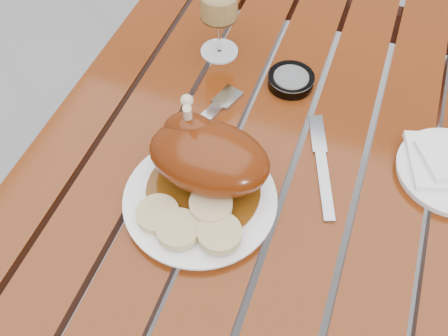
# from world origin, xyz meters

# --- Properties ---
(ground) EXTENTS (60.00, 60.00, 0.00)m
(ground) POSITION_xyz_m (0.00, 0.00, 0.00)
(ground) COLOR slate
(ground) RESTS_ON ground
(table) EXTENTS (0.80, 1.20, 0.75)m
(table) POSITION_xyz_m (0.00, 0.00, 0.38)
(table) COLOR maroon
(table) RESTS_ON ground
(dinner_plate) EXTENTS (0.26, 0.26, 0.02)m
(dinner_plate) POSITION_xyz_m (-0.07, -0.14, 0.76)
(dinner_plate) COLOR white
(dinner_plate) RESTS_ON table
(roast_duck) EXTENTS (0.20, 0.19, 0.14)m
(roast_duck) POSITION_xyz_m (-0.07, -0.09, 0.82)
(roast_duck) COLOR #582D0A
(roast_duck) RESTS_ON dinner_plate
(bread_dumplings) EXTENTS (0.17, 0.12, 0.03)m
(bread_dumplings) POSITION_xyz_m (-0.06, -0.19, 0.78)
(bread_dumplings) COLOR #D3BD80
(bread_dumplings) RESTS_ON dinner_plate
(wine_glass) EXTENTS (0.10, 0.10, 0.18)m
(wine_glass) POSITION_xyz_m (-0.16, 0.22, 0.84)
(wine_glass) COLOR #F0C36D
(wine_glass) RESTS_ON table
(napkin) EXTENTS (0.16, 0.15, 0.01)m
(napkin) POSITION_xyz_m (0.31, 0.07, 0.77)
(napkin) COLOR white
(napkin) RESTS_ON side_plate
(ashtray) EXTENTS (0.12, 0.12, 0.02)m
(ashtray) POSITION_xyz_m (0.00, 0.18, 0.76)
(ashtray) COLOR #B2B7BC
(ashtray) RESTS_ON table
(fork) EXTENTS (0.08, 0.19, 0.01)m
(fork) POSITION_xyz_m (-0.13, 0.02, 0.75)
(fork) COLOR gray
(fork) RESTS_ON table
(knife) EXTENTS (0.08, 0.19, 0.01)m
(knife) POSITION_xyz_m (0.11, -0.01, 0.75)
(knife) COLOR gray
(knife) RESTS_ON table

